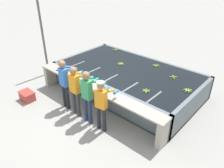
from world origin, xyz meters
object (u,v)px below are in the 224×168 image
(worker_0, at_px, (65,80))
(knife_0, at_px, (58,71))
(worker_2, at_px, (88,93))
(banana_bunch_ledge_0, at_px, (66,74))
(worker_3, at_px, (102,102))
(crate, at_px, (27,96))
(banana_bunch_floating_4, at_px, (173,77))
(support_post_left, at_px, (43,38))
(banana_bunch_floating_2, at_px, (156,65))
(banana_bunch_floating_5, at_px, (121,64))
(banana_bunch_floating_1, at_px, (115,50))
(worker_1, at_px, (76,87))
(banana_bunch_floating_3, at_px, (188,90))
(banana_bunch_floating_0, at_px, (146,91))

(worker_0, xyz_separation_m, knife_0, (-0.98, 0.43, -0.15))
(worker_0, xyz_separation_m, worker_2, (1.10, -0.03, -0.00))
(banana_bunch_ledge_0, bearing_deg, worker_2, -16.47)
(worker_3, xyz_separation_m, knife_0, (-2.62, 0.44, -0.07))
(worker_2, relative_size, crate, 3.09)
(banana_bunch_floating_4, distance_m, support_post_left, 5.32)
(worker_3, xyz_separation_m, banana_bunch_floating_2, (-0.25, 3.17, -0.07))
(banana_bunch_floating_5, bearing_deg, banana_bunch_floating_1, 138.93)
(worker_1, bearing_deg, banana_bunch_floating_1, 112.06)
(crate, bearing_deg, worker_0, 25.96)
(worker_0, bearing_deg, banana_bunch_floating_3, 36.02)
(worker_1, bearing_deg, banana_bunch_floating_2, 75.07)
(worker_3, xyz_separation_m, banana_bunch_floating_0, (0.52, 1.39, -0.07))
(worker_0, distance_m, worker_3, 1.64)
(banana_bunch_floating_2, height_order, banana_bunch_ledge_0, banana_bunch_ledge_0)
(worker_1, relative_size, worker_2, 0.98)
(banana_bunch_floating_2, xyz_separation_m, crate, (-2.79, -3.84, -0.72))
(banana_bunch_floating_5, xyz_separation_m, knife_0, (-1.29, -1.98, -0.01))
(banana_bunch_floating_0, distance_m, support_post_left, 4.87)
(banana_bunch_floating_1, bearing_deg, banana_bunch_ledge_0, -84.70)
(banana_bunch_floating_0, bearing_deg, worker_1, -139.12)
(worker_0, relative_size, banana_bunch_floating_5, 6.09)
(worker_3, relative_size, banana_bunch_floating_1, 6.52)
(knife_0, bearing_deg, worker_2, -12.39)
(banana_bunch_floating_2, bearing_deg, banana_bunch_floating_5, -145.46)
(worker_1, distance_m, banana_bunch_floating_2, 3.30)
(worker_1, height_order, banana_bunch_floating_1, worker_1)
(worker_3, bearing_deg, banana_bunch_floating_3, 57.39)
(worker_2, bearing_deg, banana_bunch_floating_2, 84.66)
(banana_bunch_ledge_0, height_order, knife_0, banana_bunch_ledge_0)
(banana_bunch_floating_2, xyz_separation_m, banana_bunch_floating_5, (-1.09, -0.75, -0.00))
(banana_bunch_floating_3, bearing_deg, worker_1, -138.26)
(worker_1, xyz_separation_m, crate, (-1.95, -0.66, -0.84))
(worker_3, bearing_deg, worker_1, -179.51)
(worker_3, height_order, crate, worker_3)
(banana_bunch_ledge_0, bearing_deg, banana_bunch_floating_1, 95.30)
(worker_3, xyz_separation_m, banana_bunch_floating_4, (0.70, 2.76, -0.06))
(knife_0, bearing_deg, crate, -110.60)
(worker_1, xyz_separation_m, banana_bunch_floating_3, (2.54, 2.26, -0.12))
(banana_bunch_floating_3, bearing_deg, banana_bunch_floating_5, 176.54)
(worker_0, distance_m, banana_bunch_floating_1, 3.52)
(worker_1, xyz_separation_m, worker_3, (1.10, 0.01, -0.05))
(banana_bunch_floating_1, relative_size, knife_0, 0.69)
(banana_bunch_floating_4, height_order, banana_bunch_ledge_0, banana_bunch_ledge_0)
(worker_0, distance_m, banana_bunch_floating_4, 3.61)
(knife_0, bearing_deg, support_post_left, 160.48)
(banana_bunch_floating_4, bearing_deg, banana_bunch_floating_1, 168.14)
(worker_0, xyz_separation_m, support_post_left, (-2.65, 1.02, 0.57))
(worker_1, height_order, knife_0, worker_1)
(banana_bunch_floating_2, bearing_deg, worker_0, -113.81)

